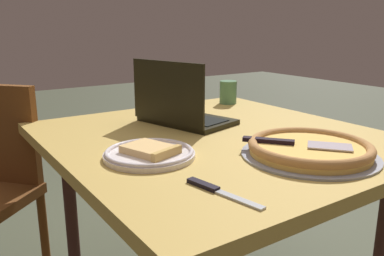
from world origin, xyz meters
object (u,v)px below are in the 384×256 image
object	(u,v)px
dining_table	(217,153)
table_knife	(216,190)
pizza_plate	(150,153)
laptop	(181,110)
drink_cup	(228,92)
pizza_tray	(310,149)

from	to	relation	value
dining_table	table_knife	world-z (taller)	table_knife
pizza_plate	laptop	bearing A→B (deg)	-134.97
pizza_plate	drink_cup	size ratio (longest dim) A/B	2.41
table_knife	dining_table	bearing A→B (deg)	-127.79
pizza_tray	laptop	bearing A→B (deg)	-79.27
pizza_plate	table_knife	world-z (taller)	pizza_plate
dining_table	pizza_tray	bearing A→B (deg)	103.98
pizza_tray	dining_table	bearing A→B (deg)	-76.02
drink_cup	pizza_plate	bearing A→B (deg)	36.13
dining_table	drink_cup	size ratio (longest dim) A/B	10.44
pizza_tray	pizza_plate	bearing A→B (deg)	-32.40
dining_table	table_knife	size ratio (longest dim) A/B	5.23
dining_table	laptop	size ratio (longest dim) A/B	2.90
dining_table	pizza_plate	distance (m)	0.32
laptop	drink_cup	bearing A→B (deg)	-151.54
laptop	drink_cup	size ratio (longest dim) A/B	3.61
table_knife	drink_cup	size ratio (longest dim) A/B	2.00
laptop	table_knife	world-z (taller)	laptop
pizza_plate	table_knife	size ratio (longest dim) A/B	1.21
laptop	pizza_plate	xyz separation A→B (m)	(0.28, 0.28, -0.04)
laptop	table_knife	distance (m)	0.63
laptop	pizza_plate	size ratio (longest dim) A/B	1.49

